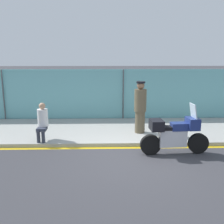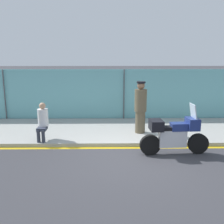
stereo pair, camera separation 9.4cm
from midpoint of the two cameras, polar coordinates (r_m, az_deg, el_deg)
ground_plane at (r=7.59m, az=4.23°, el=-10.11°), size 120.00×120.00×0.00m
sidewalk at (r=10.08m, az=2.76°, el=-3.98°), size 38.50×3.35×0.12m
curb_paint_stripe at (r=8.42m, az=3.63°, el=-7.75°), size 38.50×0.18×0.01m
storefront_fence at (r=11.56m, az=2.19°, el=3.66°), size 36.57×0.17×2.28m
motorcycle at (r=7.93m, az=13.08°, el=-4.68°), size 2.07×0.58×1.52m
officer_standing at (r=9.41m, az=5.88°, el=1.11°), size 0.43×0.43×1.86m
person_seated_on_curb at (r=8.95m, az=-15.20°, el=-1.61°), size 0.34×0.63×1.23m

